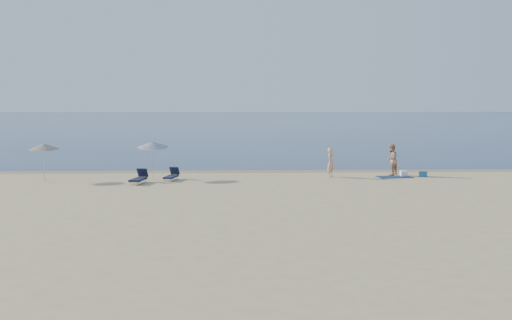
{
  "coord_description": "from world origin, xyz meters",
  "views": [
    {
      "loc": [
        -3.87,
        -18.28,
        4.32
      ],
      "look_at": [
        -2.65,
        16.0,
        1.0
      ],
      "focal_mm": 45.0,
      "sensor_mm": 36.0,
      "label": 1
    }
  ],
  "objects_px": {
    "person_right": "(391,160)",
    "blue_cooler": "(423,174)",
    "umbrella_near": "(153,145)",
    "person_left": "(331,162)"
  },
  "relations": [
    {
      "from": "person_right",
      "to": "blue_cooler",
      "type": "relative_size",
      "value": 4.06
    },
    {
      "from": "blue_cooler",
      "to": "umbrella_near",
      "type": "relative_size",
      "value": 0.2
    },
    {
      "from": "person_right",
      "to": "blue_cooler",
      "type": "distance_m",
      "value": 1.92
    },
    {
      "from": "umbrella_near",
      "to": "blue_cooler",
      "type": "bearing_deg",
      "value": 7.49
    },
    {
      "from": "person_left",
      "to": "person_right",
      "type": "bearing_deg",
      "value": -46.68
    },
    {
      "from": "person_left",
      "to": "person_right",
      "type": "relative_size",
      "value": 0.92
    },
    {
      "from": "umbrella_near",
      "to": "person_left",
      "type": "bearing_deg",
      "value": 8.69
    },
    {
      "from": "blue_cooler",
      "to": "umbrella_near",
      "type": "height_order",
      "value": "umbrella_near"
    },
    {
      "from": "person_left",
      "to": "person_right",
      "type": "distance_m",
      "value": 3.59
    },
    {
      "from": "person_right",
      "to": "blue_cooler",
      "type": "xyz_separation_m",
      "value": [
        1.56,
        -0.85,
        -0.72
      ]
    }
  ]
}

